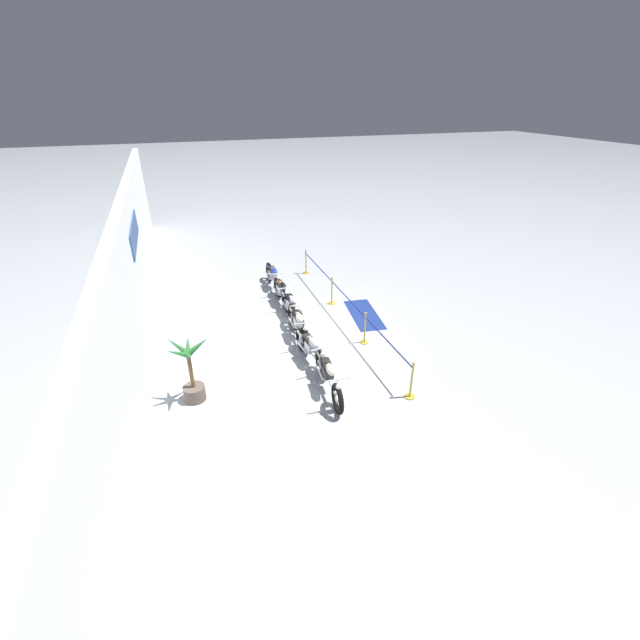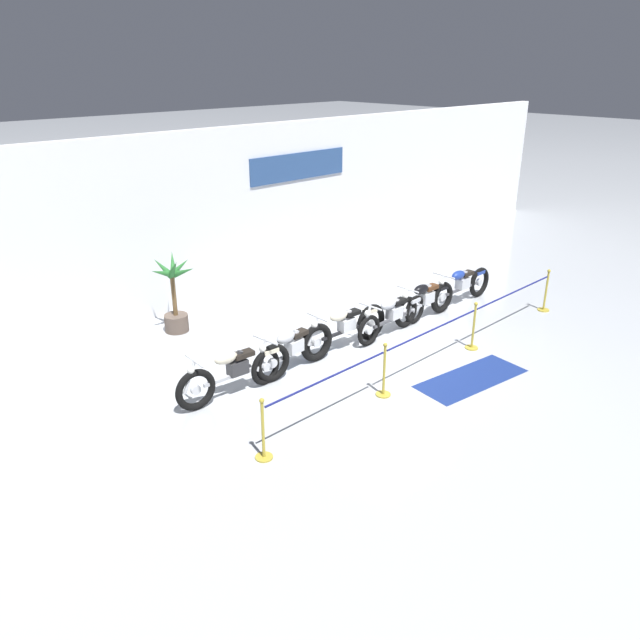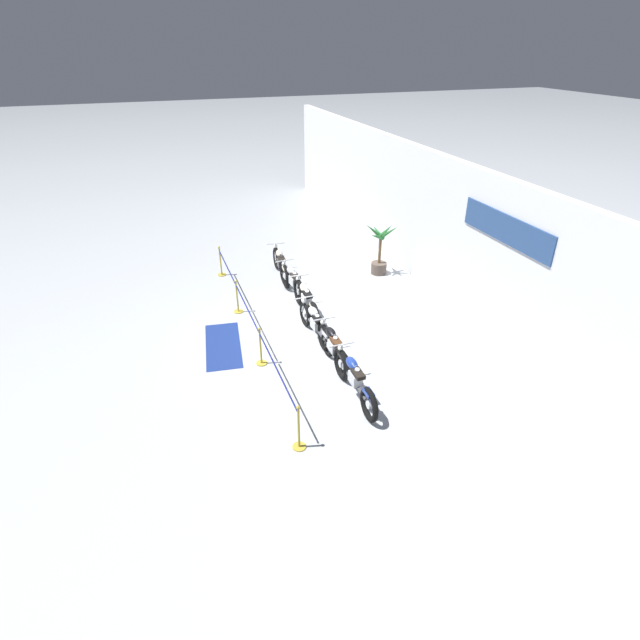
{
  "view_description": "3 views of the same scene",
  "coord_description": "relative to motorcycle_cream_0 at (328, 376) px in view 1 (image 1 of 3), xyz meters",
  "views": [
    {
      "loc": [
        -11.76,
        3.77,
        6.89
      ],
      "look_at": [
        -1.27,
        0.15,
        0.9
      ],
      "focal_mm": 24.0,
      "sensor_mm": 36.0,
      "label": 1
    },
    {
      "loc": [
        -9.3,
        -7.6,
        5.69
      ],
      "look_at": [
        -1.19,
        0.81,
        0.79
      ],
      "focal_mm": 35.0,
      "sensor_mm": 36.0,
      "label": 2
    },
    {
      "loc": [
        11.62,
        -3.32,
        7.18
      ],
      "look_at": [
        1.25,
        0.39,
        0.9
      ],
      "focal_mm": 28.0,
      "sensor_mm": 36.0,
      "label": 3
    }
  ],
  "objects": [
    {
      "name": "ground_plane",
      "position": [
        3.45,
        -0.67,
        -0.48
      ],
      "size": [
        120.0,
        120.0,
        0.0
      ],
      "primitive_type": "plane",
      "color": "#B2B7BC"
    },
    {
      "name": "back_wall",
      "position": [
        3.46,
        4.45,
        1.63
      ],
      "size": [
        28.0,
        0.29,
        4.2
      ],
      "color": "white",
      "rests_on": "ground"
    },
    {
      "name": "motorcycle_cream_0",
      "position": [
        0.0,
        0.0,
        0.0
      ],
      "size": [
        2.41,
        0.62,
        0.96
      ],
      "color": "black",
      "rests_on": "ground"
    },
    {
      "name": "motorcycle_silver_1",
      "position": [
        1.39,
        0.01,
        -0.01
      ],
      "size": [
        2.19,
        0.62,
        0.93
      ],
      "color": "black",
      "rests_on": "ground"
    },
    {
      "name": "motorcycle_cream_2",
      "position": [
        2.82,
        -0.04,
        0.01
      ],
      "size": [
        2.4,
        0.62,
        0.98
      ],
      "color": "black",
      "rests_on": "ground"
    },
    {
      "name": "motorcycle_silver_3",
      "position": [
        4.16,
        -0.21,
        -0.01
      ],
      "size": [
        2.35,
        0.62,
        0.92
      ],
      "color": "black",
      "rests_on": "ground"
    },
    {
      "name": "motorcycle_black_4",
      "position": [
        5.39,
        -0.17,
        -0.01
      ],
      "size": [
        2.14,
        0.62,
        0.95
      ],
      "color": "black",
      "rests_on": "ground"
    },
    {
      "name": "motorcycle_blue_5",
      "position": [
        6.81,
        -0.21,
        0.0
      ],
      "size": [
        2.39,
        0.62,
        0.97
      ],
      "color": "black",
      "rests_on": "ground"
    },
    {
      "name": "potted_palm_left_of_row",
      "position": [
        0.81,
        3.27,
        0.31
      ],
      "size": [
        0.99,
        1.04,
        1.84
      ],
      "color": "brown",
      "rests_on": "ground"
    },
    {
      "name": "stanchion_far_left",
      "position": [
        2.18,
        -1.88,
        0.24
      ],
      "size": [
        8.9,
        0.28,
        1.05
      ],
      "color": "gold",
      "rests_on": "ground"
    },
    {
      "name": "stanchion_mid_left",
      "position": [
        1.93,
        -1.88,
        -0.12
      ],
      "size": [
        0.28,
        0.28,
        1.05
      ],
      "color": "gold",
      "rests_on": "ground"
    },
    {
      "name": "stanchion_mid_right",
      "position": [
        4.81,
        -1.88,
        -0.12
      ],
      "size": [
        0.28,
        0.28,
        1.05
      ],
      "color": "gold",
      "rests_on": "ground"
    },
    {
      "name": "stanchion_far_right",
      "position": [
        7.94,
        -1.88,
        -0.12
      ],
      "size": [
        0.28,
        0.28,
        1.05
      ],
      "color": "gold",
      "rests_on": "ground"
    },
    {
      "name": "floor_banner",
      "position": [
        3.64,
        -2.65,
        -0.47
      ],
      "size": [
        2.43,
        1.22,
        0.01
      ],
      "primitive_type": "cube",
      "rotation": [
        0.0,
        0.0,
        -0.14
      ],
      "color": "navy",
      "rests_on": "ground"
    }
  ]
}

